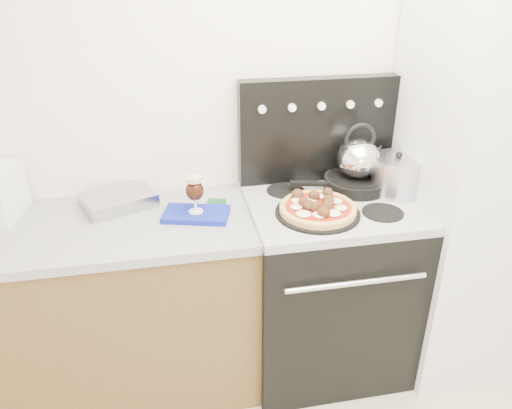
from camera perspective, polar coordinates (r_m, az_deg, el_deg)
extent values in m
cube|color=white|center=(2.44, 4.87, 10.55)|extent=(3.50, 0.01, 2.50)
cube|color=brown|center=(2.49, -17.78, -11.78)|extent=(1.45, 0.60, 0.86)
cube|color=#9A9A9B|center=(2.25, -19.36, -2.72)|extent=(1.48, 0.63, 0.04)
cube|color=black|center=(2.54, 7.93, -9.40)|extent=(0.76, 0.65, 0.88)
cube|color=#ADADB2|center=(2.30, 8.64, -0.11)|extent=(0.76, 0.65, 0.04)
cube|color=black|center=(2.44, 6.98, 8.45)|extent=(0.76, 0.08, 0.50)
cube|color=silver|center=(2.57, 23.82, 2.00)|extent=(0.64, 0.68, 1.90)
cube|color=silver|center=(2.34, -15.44, 0.52)|extent=(0.37, 0.32, 0.06)
cube|color=#11209F|center=(2.19, -6.86, -1.11)|extent=(0.31, 0.23, 0.02)
cylinder|color=black|center=(2.17, 7.05, -0.96)|extent=(0.43, 0.43, 0.01)
cylinder|color=black|center=(2.44, 11.35, 2.48)|extent=(0.37, 0.37, 0.05)
cylinder|color=silver|center=(2.41, 15.72, 3.15)|extent=(0.29, 0.29, 0.17)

